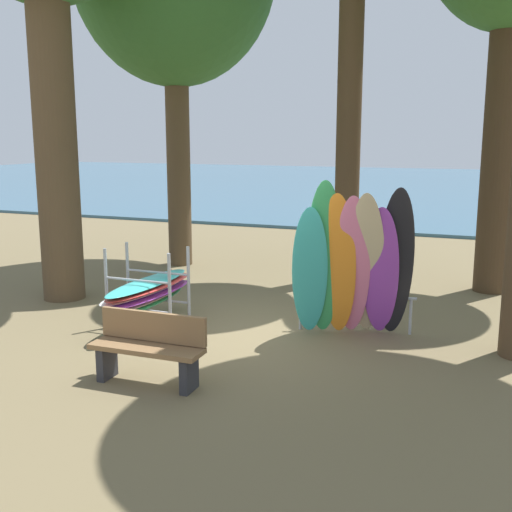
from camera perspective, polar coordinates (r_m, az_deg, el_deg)
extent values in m
plane|color=brown|center=(9.57, -0.79, -6.97)|extent=(80.00, 80.00, 0.00)
cube|color=#38607A|center=(36.94, 16.06, 6.07)|extent=(80.00, 36.00, 0.10)
cylinder|color=brown|center=(11.71, -17.75, 11.04)|extent=(0.74, 0.74, 6.13)
cylinder|color=#42301E|center=(12.52, 21.24, 9.39)|extent=(0.64, 0.64, 5.52)
cylinder|color=#4C3823|center=(12.91, 8.44, 13.27)|extent=(0.49, 0.49, 6.98)
cylinder|color=brown|center=(14.33, -7.05, 9.28)|extent=(0.53, 0.53, 5.09)
ellipsoid|color=#38B2AD|center=(9.21, 4.88, -1.39)|extent=(0.65, 0.68, 1.96)
ellipsoid|color=#339E56|center=(9.18, 6.18, -0.26)|extent=(0.66, 0.74, 2.34)
ellipsoid|color=orange|center=(9.20, 7.44, -0.83)|extent=(0.59, 0.67, 2.16)
ellipsoid|color=pink|center=(9.22, 8.71, -0.93)|extent=(0.65, 0.79, 2.13)
ellipsoid|color=#C6B289|center=(9.23, 9.98, -0.81)|extent=(0.62, 0.89, 2.17)
ellipsoid|color=purple|center=(9.27, 11.21, -1.44)|extent=(0.61, 0.74, 1.98)
ellipsoid|color=black|center=(9.27, 12.50, -0.64)|extent=(0.66, 0.74, 2.24)
cylinder|color=#9EA0A5|center=(9.69, 4.04, -5.06)|extent=(0.04, 0.04, 0.55)
cylinder|color=#9EA0A5|center=(9.70, 13.80, -5.35)|extent=(0.04, 0.04, 0.55)
cylinder|color=#9EA0A5|center=(9.59, 8.97, -3.65)|extent=(1.77, 0.43, 0.04)
cylinder|color=#9EA0A5|center=(9.92, -13.38, -2.88)|extent=(0.05, 0.05, 1.25)
cylinder|color=#9EA0A5|center=(9.35, -7.81, -3.53)|extent=(0.05, 0.05, 1.25)
cylinder|color=#9EA0A5|center=(10.40, -11.51, -2.16)|extent=(0.05, 0.05, 1.25)
cylinder|color=#9EA0A5|center=(9.86, -6.12, -2.72)|extent=(0.05, 0.05, 1.25)
cylinder|color=#9EA0A5|center=(9.69, -10.62, -4.77)|extent=(1.10, 0.04, 0.04)
cylinder|color=#9EA0A5|center=(9.58, -10.72, -2.18)|extent=(1.10, 0.04, 0.04)
cylinder|color=#9EA0A5|center=(10.18, -8.84, -3.94)|extent=(1.10, 0.04, 0.04)
cylinder|color=#9EA0A5|center=(10.08, -8.91, -1.47)|extent=(1.10, 0.04, 0.04)
ellipsoid|color=#339E56|center=(9.94, -9.90, -4.06)|extent=(0.50, 2.10, 0.06)
ellipsoid|color=#C6B289|center=(9.93, -9.92, -3.72)|extent=(0.54, 2.11, 0.06)
ellipsoid|color=purple|center=(9.88, -9.62, -3.42)|extent=(0.66, 2.13, 0.06)
ellipsoid|color=white|center=(9.91, -10.03, -3.04)|extent=(0.65, 2.13, 0.06)
ellipsoid|color=red|center=(9.85, -9.59, -2.75)|extent=(0.66, 2.13, 0.06)
ellipsoid|color=#38B2AD|center=(9.85, -9.75, -2.40)|extent=(0.57, 2.11, 0.06)
cube|color=#2D2D33|center=(8.02, -13.34, -9.30)|extent=(0.10, 0.32, 0.42)
cube|color=#2D2D33|center=(7.48, -6.08, -10.56)|extent=(0.10, 0.32, 0.42)
cube|color=olive|center=(7.66, -9.90, -8.25)|extent=(1.40, 0.42, 0.06)
cube|color=olive|center=(7.74, -9.27, -6.31)|extent=(1.40, 0.08, 0.36)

